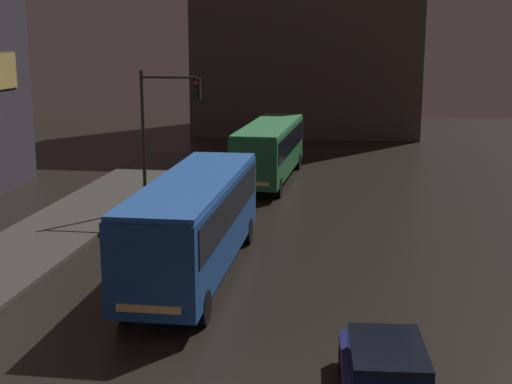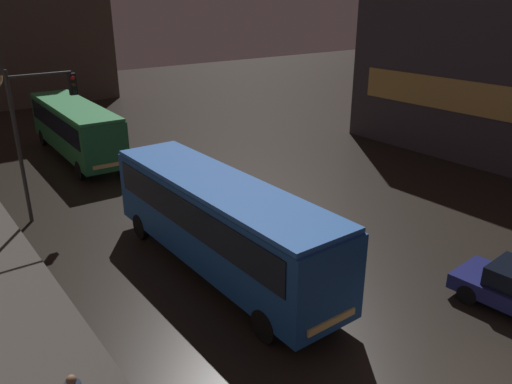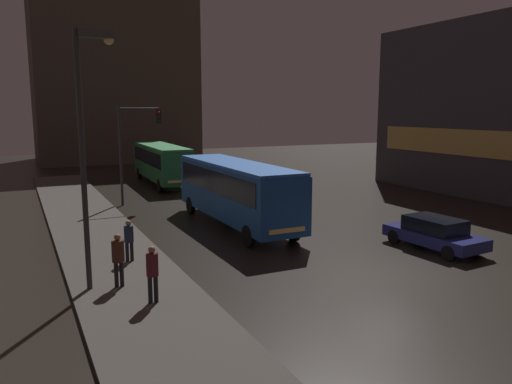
% 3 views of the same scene
% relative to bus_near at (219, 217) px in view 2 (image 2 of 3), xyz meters
% --- Properties ---
extents(sidewalk_left, '(4.00, 48.00, 0.15)m').
position_rel_bus_near_xyz_m(sidewalk_left, '(-6.97, 0.40, -1.99)').
color(sidewalk_left, '#47423D').
rests_on(sidewalk_left, ground).
extents(bus_near, '(2.56, 10.96, 3.35)m').
position_rel_bus_near_xyz_m(bus_near, '(0.00, 0.00, 0.00)').
color(bus_near, '#194793').
rests_on(bus_near, ground).
extents(bus_far, '(2.80, 10.91, 3.21)m').
position_rel_bus_near_xyz_m(bus_far, '(0.48, 16.30, -0.09)').
color(bus_far, '#236B38').
rests_on(bus_far, ground).
extents(traffic_light_main, '(2.74, 0.35, 6.44)m').
position_rel_bus_near_xyz_m(traffic_light_main, '(-3.39, 8.37, 2.23)').
color(traffic_light_main, '#2D2D2D').
rests_on(traffic_light_main, ground).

